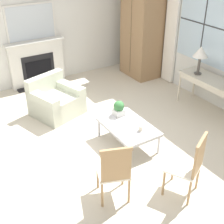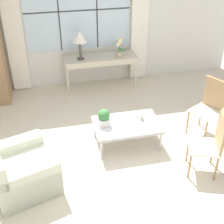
{
  "view_description": "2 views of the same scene",
  "coord_description": "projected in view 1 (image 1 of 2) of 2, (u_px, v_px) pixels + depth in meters",
  "views": [
    {
      "loc": [
        4.18,
        -2.17,
        3.35
      ],
      "look_at": [
        0.51,
        0.13,
        0.84
      ],
      "focal_mm": 50.0,
      "sensor_mm": 36.0,
      "label": 1
    },
    {
      "loc": [
        -0.77,
        -3.58,
        3.32
      ],
      "look_at": [
        0.14,
        0.43,
        0.73
      ],
      "focal_mm": 50.0,
      "sensor_mm": 36.0,
      "label": 2
    }
  ],
  "objects": [
    {
      "name": "accent_chair_wooden",
      "position": [
        114.0,
        170.0,
        4.22
      ],
      "size": [
        0.57,
        0.57,
        0.98
      ],
      "color": "beige",
      "rests_on": "ground_plane"
    },
    {
      "name": "ground_plane",
      "position": [
        92.0,
        141.0,
        5.74
      ],
      "size": [
        14.0,
        14.0,
        0.0
      ],
      "primitive_type": "plane",
      "color": "beige"
    },
    {
      "name": "table_lamp",
      "position": [
        201.0,
        53.0,
        6.36
      ],
      "size": [
        0.31,
        0.31,
        0.6
      ],
      "color": "#4C4742",
      "rests_on": "console_table"
    },
    {
      "name": "console_table",
      "position": [
        215.0,
        84.0,
        6.35
      ],
      "size": [
        1.59,
        0.54,
        0.74
      ],
      "color": "beige",
      "rests_on": "ground_plane"
    },
    {
      "name": "coffee_table",
      "position": [
        128.0,
        127.0,
        5.48
      ],
      "size": [
        1.09,
        0.71,
        0.41
      ],
      "color": "#BCBCC1",
      "rests_on": "ground_plane"
    },
    {
      "name": "potted_plant_small",
      "position": [
        119.0,
        108.0,
        5.69
      ],
      "size": [
        0.2,
        0.2,
        0.28
      ],
      "color": "white",
      "rests_on": "coffee_table"
    },
    {
      "name": "armchair_upholstered",
      "position": [
        56.0,
        102.0,
        6.49
      ],
      "size": [
        1.07,
        1.11,
        0.79
      ],
      "color": "beige",
      "rests_on": "ground_plane"
    },
    {
      "name": "wall_back_windowed",
      "position": [
        218.0,
        41.0,
        6.42
      ],
      "size": [
        7.2,
        0.14,
        2.8
      ],
      "color": "silver",
      "rests_on": "ground_plane"
    },
    {
      "name": "side_chair_wooden",
      "position": [
        191.0,
        163.0,
        4.31
      ],
      "size": [
        0.59,
        0.59,
        1.02
      ],
      "color": "white",
      "rests_on": "ground_plane"
    },
    {
      "name": "pillar_candle",
      "position": [
        141.0,
        129.0,
        5.27
      ],
      "size": [
        0.1,
        0.1,
        0.11
      ],
      "color": "silver",
      "rests_on": "coffee_table"
    },
    {
      "name": "wall_left",
      "position": [
        51.0,
        25.0,
        7.53
      ],
      "size": [
        0.06,
        7.2,
        2.8
      ],
      "primitive_type": "cube",
      "color": "silver",
      "rests_on": "ground_plane"
    },
    {
      "name": "armoire",
      "position": [
        142.0,
        31.0,
        7.86
      ],
      "size": [
        1.05,
        0.72,
        2.36
      ],
      "color": "#93704C",
      "rests_on": "ground_plane"
    },
    {
      "name": "fireplace",
      "position": [
        36.0,
        59.0,
        7.59
      ],
      "size": [
        0.34,
        1.42,
        1.96
      ],
      "color": "black",
      "rests_on": "ground_plane"
    }
  ]
}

